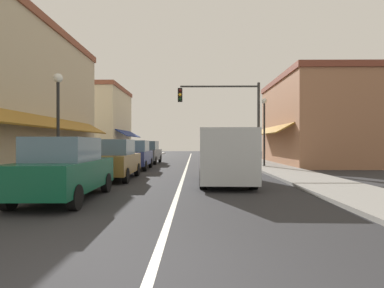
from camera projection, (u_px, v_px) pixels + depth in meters
ground_plane at (187, 166)px, 21.26m from camera, size 80.00×80.00×0.00m
sidewalk_left at (108, 165)px, 21.31m from camera, size 2.60×56.00×0.12m
sidewalk_right at (266, 165)px, 21.21m from camera, size 2.60×56.00×0.12m
lane_center_stripe at (187, 166)px, 21.26m from camera, size 0.14×52.00×0.01m
storefront_left_block at (1, 97)px, 15.33m from camera, size 6.18×14.20×7.89m
storefront_right_block at (311, 121)px, 23.17m from camera, size 6.52×10.20×6.57m
storefront_far_left at (102, 123)px, 31.33m from camera, size 5.68×8.20×7.28m
parked_car_nearest_left at (65, 169)px, 8.59m from camera, size 1.85×4.13×1.77m
parked_car_second_left at (114, 160)px, 13.47m from camera, size 1.86×4.14×1.77m
parked_car_third_left at (135, 155)px, 18.69m from camera, size 1.85×4.14×1.77m
parked_car_far_left at (148, 152)px, 24.01m from camera, size 1.85×4.14×1.77m
van_in_lane at (225, 155)px, 12.25m from camera, size 2.11×5.23×2.12m
traffic_signal_mast_arm at (230, 109)px, 20.25m from camera, size 5.47×0.50×5.64m
street_lamp_left_near at (58, 108)px, 11.94m from camera, size 0.36×0.36×4.35m
street_lamp_right_mid at (264, 121)px, 20.05m from camera, size 0.36×0.36×4.57m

